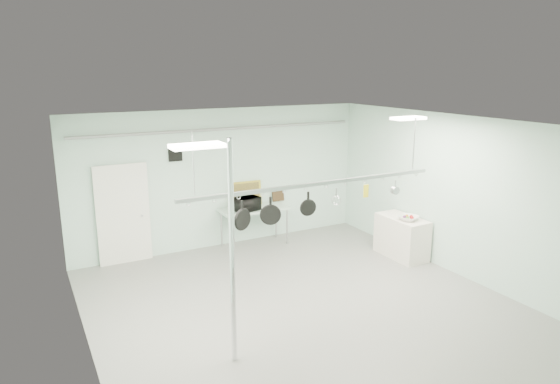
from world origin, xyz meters
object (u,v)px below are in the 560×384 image
microwave (247,204)px  skillet_left (242,216)px  pot_rack (316,182)px  chrome_pole (232,255)px  skillet_mid (270,211)px  skillet_right (308,203)px  prep_table (254,211)px  side_cabinet (402,237)px  coffee_canister (253,204)px  fruit_bowl (408,218)px

microwave → skillet_left: (-1.50, -3.19, 0.78)m
pot_rack → skillet_left: 1.40m
chrome_pole → skillet_mid: (1.04, 0.90, 0.25)m
skillet_right → prep_table: bearing=89.6°
prep_table → microwave: microwave is taller
chrome_pole → skillet_left: chrome_pole is taller
side_cabinet → skillet_right: 3.59m
skillet_left → skillet_right: 1.20m
pot_rack → coffee_canister: pot_rack is taller
prep_table → skillet_mid: size_ratio=3.34×
coffee_canister → fruit_bowl: bearing=-43.4°
chrome_pole → skillet_left: bearing=58.4°
skillet_mid → skillet_left: bearing=-156.3°
fruit_bowl → skillet_mid: skillet_mid is taller
chrome_pole → pot_rack: chrome_pole is taller
pot_rack → microwave: size_ratio=8.45×
side_cabinet → pot_rack: (-2.95, -1.10, 1.78)m
side_cabinet → skillet_left: (-4.30, -1.10, 1.39)m
fruit_bowl → skillet_left: (-4.26, -0.88, 0.89)m
side_cabinet → microwave: (-2.79, 2.09, 0.61)m
pot_rack → skillet_left: (-1.35, 0.00, -0.39)m
skillet_right → skillet_mid: bearing=-170.9°
side_cabinet → skillet_right: skillet_right is taller
microwave → coffee_canister: bearing=-163.0°
chrome_pole → side_cabinet: bearing=22.4°
prep_table → microwave: bearing=-154.8°
microwave → side_cabinet: bearing=131.6°
fruit_bowl → chrome_pole: bearing=-159.7°
chrome_pole → skillet_left: 1.08m
skillet_mid → skillet_right: size_ratio=1.21×
prep_table → skillet_left: skillet_left is taller
chrome_pole → fruit_bowl: 5.17m
side_cabinet → fruit_bowl: (-0.04, -0.22, 0.50)m
side_cabinet → prep_table: bearing=139.2°
prep_table → pot_rack: pot_rack is taller
coffee_canister → skillet_left: (-1.70, -3.29, 0.84)m
fruit_bowl → skillet_mid: (-3.76, -0.88, 0.89)m
side_cabinet → microwave: bearing=143.3°
prep_table → side_cabinet: prep_table is taller
chrome_pole → fruit_bowl: bearing=20.3°
prep_table → pot_rack: size_ratio=0.33×
pot_rack → skillet_mid: bearing=180.0°
chrome_pole → skillet_mid: size_ratio=6.69×
side_cabinet → microwave: microwave is taller
side_cabinet → coffee_canister: 3.44m
prep_table → side_cabinet: bearing=-40.8°
prep_table → microwave: 0.35m
chrome_pole → pot_rack: bearing=25.3°
skillet_right → fruit_bowl: bearing=25.2°
fruit_bowl → skillet_mid: 3.97m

